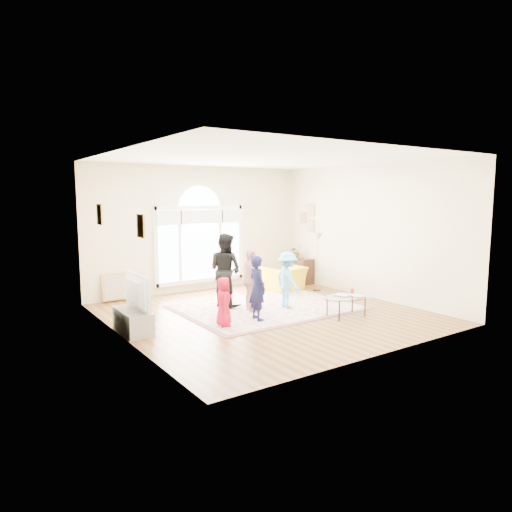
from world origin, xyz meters
TOP-DOWN VIEW (x-y plane):
  - ground at (0.00, 0.00)m, footprint 6.00×6.00m
  - room_shell at (0.01, 2.83)m, footprint 6.00×6.00m
  - area_rug at (0.34, 0.43)m, footprint 3.60×2.60m
  - rug_border at (0.34, 0.43)m, footprint 3.80×2.80m
  - tv_console at (-2.75, 0.30)m, footprint 0.45×1.00m
  - television at (-2.74, 0.30)m, footprint 0.17×1.12m
  - coffee_table at (1.23, -1.07)m, footprint 1.11×0.76m
  - armchair at (1.77, 1.66)m, footprint 1.08×0.98m
  - side_cabinet at (2.78, 2.13)m, footprint 0.40×0.50m
  - floor_lamp at (2.47, 1.19)m, footprint 0.27×0.27m
  - plant_pedestal at (2.70, 2.37)m, footprint 0.20×0.20m
  - potted_plant at (2.70, 2.37)m, footprint 0.37×0.33m
  - leaning_picture at (-2.17, 2.90)m, footprint 0.80×0.14m
  - child_red at (-1.21, -0.31)m, footprint 0.44×0.53m
  - child_navy at (-0.44, -0.30)m, footprint 0.35×0.49m
  - child_black at (-0.39, 1.03)m, footprint 0.85×0.95m
  - child_pink at (-0.18, 0.33)m, footprint 0.52×0.84m
  - child_blue at (0.66, 0.13)m, footprint 0.56×0.85m

SIDE VIEW (x-z plane):
  - ground at x=0.00m, z-range 0.00..0.00m
  - leaning_picture at x=-2.17m, z-range -0.31..0.31m
  - rug_border at x=0.34m, z-range 0.00..0.01m
  - area_rug at x=0.34m, z-range 0.00..0.02m
  - tv_console at x=-2.75m, z-range 0.00..0.42m
  - armchair at x=1.77m, z-range 0.00..0.62m
  - side_cabinet at x=2.78m, z-range 0.00..0.70m
  - plant_pedestal at x=2.70m, z-range 0.00..0.70m
  - coffee_table at x=1.23m, z-range 0.13..0.67m
  - child_red at x=-1.21m, z-range 0.02..0.95m
  - child_blue at x=0.66m, z-range 0.02..1.25m
  - child_navy at x=-0.44m, z-range 0.02..1.30m
  - child_pink at x=-0.18m, z-range 0.02..1.35m
  - television at x=-2.74m, z-range 0.42..1.07m
  - child_black at x=-0.39m, z-range 0.02..1.64m
  - potted_plant at x=2.70m, z-range 0.70..1.08m
  - floor_lamp at x=2.47m, z-range 0.53..2.04m
  - room_shell at x=0.01m, z-range -1.43..4.57m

